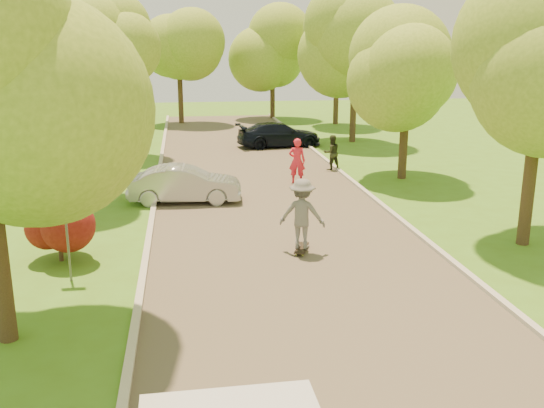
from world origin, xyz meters
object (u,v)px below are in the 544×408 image
street_sign (66,220)px  longboard (302,248)px  person_olive (332,153)px  person_striped (297,161)px  dark_sedan (279,135)px  skateboarder (302,214)px  silver_sedan (185,184)px

street_sign → longboard: street_sign is taller
longboard → person_olive: bearing=-87.8°
person_striped → street_sign: bearing=69.2°
longboard → person_olive: size_ratio=0.65×
person_striped → person_olive: 3.21m
longboard → person_striped: (1.46, 8.47, 0.84)m
street_sign → dark_sedan: 20.59m
street_sign → skateboarder: street_sign is taller
longboard → person_striped: 8.63m
silver_sedan → person_striped: bearing=-57.6°
dark_sedan → person_olive: 6.84m
silver_sedan → dark_sedan: bearing=-20.2°
dark_sedan → skateboarder: size_ratio=2.39×
person_striped → longboard: bearing=97.2°
person_olive → longboard: bearing=61.6°
longboard → person_striped: person_striped is taller
dark_sedan → street_sign: bearing=148.7°
dark_sedan → skateboarder: (-2.16, -17.61, 0.43)m
longboard → person_striped: size_ratio=0.55×
longboard → person_olive: (3.54, 10.91, 0.70)m
dark_sedan → longboard: size_ratio=4.50×
silver_sedan → dark_sedan: (5.35, 11.60, 0.01)m
silver_sedan → longboard: silver_sedan is taller
silver_sedan → skateboarder: (3.19, -6.01, 0.44)m
silver_sedan → skateboarder: size_ratio=2.08×
street_sign → person_striped: 12.30m
longboard → skateboarder: 1.01m
street_sign → silver_sedan: (2.87, 7.26, -0.89)m
person_olive → skateboarder: bearing=61.6°
dark_sedan → silver_sedan: bearing=147.5°
person_olive → silver_sedan: bearing=25.7°
skateboarder → person_olive: (3.54, 10.91, -0.31)m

